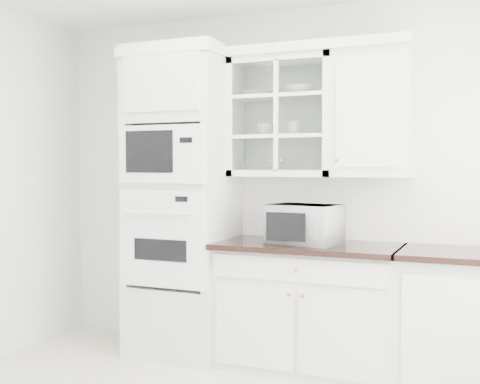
% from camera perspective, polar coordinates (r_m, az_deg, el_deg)
% --- Properties ---
extents(room_shell, '(4.00, 3.50, 2.70)m').
position_cam_1_polar(room_shell, '(3.53, -2.47, 7.37)').
color(room_shell, white).
rests_on(room_shell, ground).
extents(oven_column, '(0.76, 0.68, 2.40)m').
position_cam_1_polar(oven_column, '(4.75, -5.48, -0.91)').
color(oven_column, silver).
rests_on(oven_column, ground).
extents(base_cabinet_run, '(1.32, 0.67, 0.92)m').
position_cam_1_polar(base_cabinet_run, '(4.49, 6.58, -10.62)').
color(base_cabinet_run, silver).
rests_on(base_cabinet_run, ground).
extents(extra_base_cabinet, '(0.72, 0.67, 0.92)m').
position_cam_1_polar(extra_base_cabinet, '(4.32, 19.66, -11.26)').
color(extra_base_cabinet, silver).
rests_on(extra_base_cabinet, ground).
extents(upper_cabinet_glass, '(0.80, 0.33, 0.90)m').
position_cam_1_polar(upper_cabinet_glass, '(4.60, 4.14, 7.10)').
color(upper_cabinet_glass, silver).
rests_on(upper_cabinet_glass, room_shell).
extents(upper_cabinet_solid, '(0.55, 0.33, 0.90)m').
position_cam_1_polar(upper_cabinet_solid, '(4.42, 12.51, 7.23)').
color(upper_cabinet_solid, silver).
rests_on(upper_cabinet_solid, room_shell).
extents(crown_molding, '(2.14, 0.38, 0.07)m').
position_cam_1_polar(crown_molding, '(4.67, 2.81, 13.03)').
color(crown_molding, white).
rests_on(crown_molding, room_shell).
extents(countertop_microwave, '(0.56, 0.49, 0.28)m').
position_cam_1_polar(countertop_microwave, '(4.35, 6.21, -3.04)').
color(countertop_microwave, white).
rests_on(countertop_microwave, base_cabinet_run).
extents(bowl_a, '(0.25, 0.25, 0.05)m').
position_cam_1_polar(bowl_a, '(4.70, 1.66, 9.28)').
color(bowl_a, white).
rests_on(bowl_a, upper_cabinet_glass).
extents(bowl_b, '(0.26, 0.26, 0.07)m').
position_cam_1_polar(bowl_b, '(4.57, 5.57, 9.56)').
color(bowl_b, white).
rests_on(bowl_b, upper_cabinet_glass).
extents(cup_a, '(0.14, 0.14, 0.10)m').
position_cam_1_polar(cup_a, '(4.65, 2.43, 5.92)').
color(cup_a, white).
rests_on(cup_a, upper_cabinet_glass).
extents(cup_b, '(0.12, 0.12, 0.11)m').
position_cam_1_polar(cup_b, '(4.54, 5.12, 6.05)').
color(cup_b, white).
rests_on(cup_b, upper_cabinet_glass).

